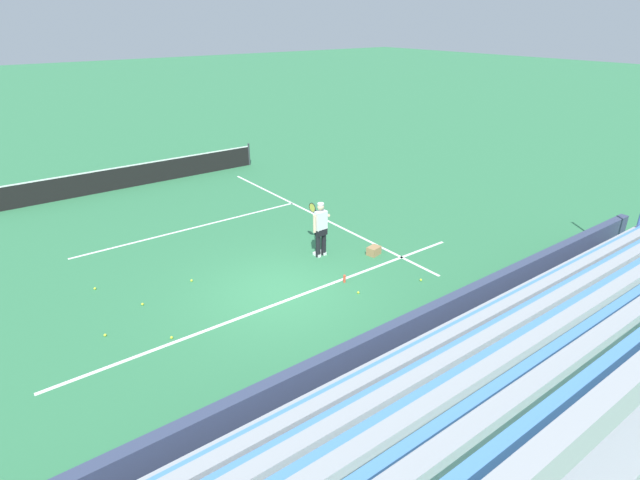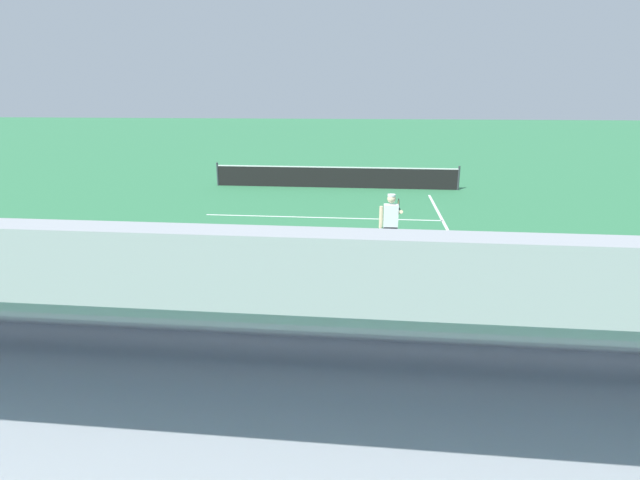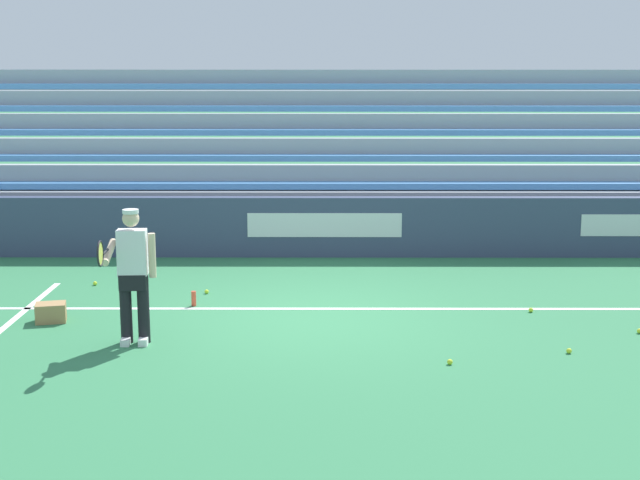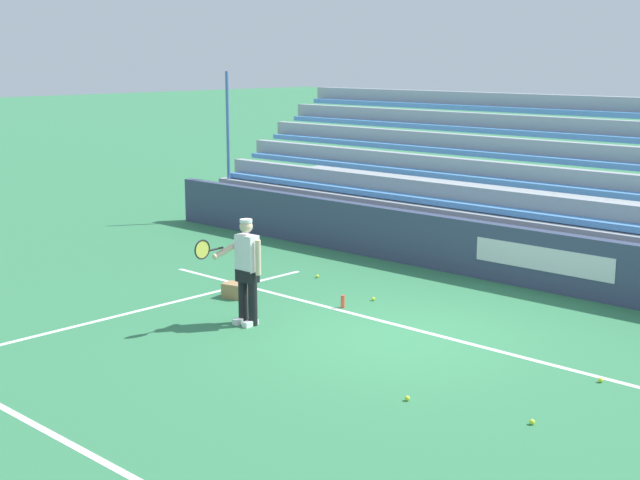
# 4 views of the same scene
# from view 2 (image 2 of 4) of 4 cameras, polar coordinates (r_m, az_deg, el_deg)

# --- Properties ---
(ground_plane) EXTENTS (160.00, 160.00, 0.00)m
(ground_plane) POSITION_cam_2_polar(r_m,az_deg,el_deg) (12.03, -2.56, -3.58)
(ground_plane) COLOR #337A4C
(court_baseline_white) EXTENTS (12.00, 0.10, 0.01)m
(court_baseline_white) POSITION_cam_2_polar(r_m,az_deg,el_deg) (11.56, -2.93, -4.40)
(court_baseline_white) COLOR white
(court_baseline_white) RESTS_ON ground
(court_sideline_white) EXTENTS (0.10, 12.00, 0.01)m
(court_sideline_white) POSITION_cam_2_polar(r_m,az_deg,el_deg) (15.89, 14.51, 0.86)
(court_sideline_white) COLOR white
(court_sideline_white) RESTS_ON ground
(court_service_line_white) EXTENTS (8.22, 0.10, 0.01)m
(court_service_line_white) POSITION_cam_2_polar(r_m,az_deg,el_deg) (17.26, 0.19, 2.59)
(court_service_line_white) COLOR white
(court_service_line_white) RESTS_ON ground
(back_wall_sponsor_board) EXTENTS (20.35, 0.25, 1.10)m
(back_wall_sponsor_board) POSITION_cam_2_polar(r_m,az_deg,el_deg) (8.12, -7.09, -9.62)
(back_wall_sponsor_board) COLOR #384260
(back_wall_sponsor_board) RESTS_ON ground
(bleacher_stand) EXTENTS (19.33, 4.00, 3.85)m
(bleacher_stand) POSITION_cam_2_polar(r_m,az_deg,el_deg) (5.81, -13.22, -18.58)
(bleacher_stand) COLOR #9EA3A8
(bleacher_stand) RESTS_ON ground
(tennis_player) EXTENTS (0.58, 1.00, 1.71)m
(tennis_player) POSITION_cam_2_polar(r_m,az_deg,el_deg) (12.71, 8.07, 1.58)
(tennis_player) COLOR black
(tennis_player) RESTS_ON ground
(ball_box_cardboard) EXTENTS (0.46, 0.38, 0.26)m
(ball_box_cardboard) POSITION_cam_2_polar(r_m,az_deg,el_deg) (12.15, 14.43, -3.25)
(ball_box_cardboard) COLOR #A87F51
(ball_box_cardboard) RESTS_ON ground
(tennis_ball_midcourt) EXTENTS (0.07, 0.07, 0.07)m
(tennis_ball_midcourt) POSITION_cam_2_polar(r_m,az_deg,el_deg) (14.13, -8.08, -0.55)
(tennis_ball_midcourt) COLOR #CCE533
(tennis_ball_midcourt) RESTS_ON ground
(tennis_ball_far_left) EXTENTS (0.07, 0.07, 0.07)m
(tennis_ball_far_left) POSITION_cam_2_polar(r_m,az_deg,el_deg) (10.29, 15.43, -7.52)
(tennis_ball_far_left) COLOR #CCE533
(tennis_ball_far_left) RESTS_ON ground
(tennis_ball_on_baseline) EXTENTS (0.07, 0.07, 0.07)m
(tennis_ball_on_baseline) POSITION_cam_2_polar(r_m,az_deg,el_deg) (13.93, -20.03, -1.65)
(tennis_ball_on_baseline) COLOR #CCE533
(tennis_ball_on_baseline) RESTS_ON ground
(tennis_ball_by_box) EXTENTS (0.07, 0.07, 0.07)m
(tennis_ball_by_box) POSITION_cam_2_polar(r_m,az_deg,el_deg) (12.57, -17.11, -3.27)
(tennis_ball_by_box) COLOR #CCE533
(tennis_ball_by_box) RESTS_ON ground
(tennis_ball_far_right) EXTENTS (0.07, 0.07, 0.07)m
(tennis_ball_far_right) POSITION_cam_2_polar(r_m,az_deg,el_deg) (10.62, 5.04, -6.19)
(tennis_ball_far_right) COLOR #CCE533
(tennis_ball_far_right) RESTS_ON ground
(tennis_ball_stray_back) EXTENTS (0.07, 0.07, 0.07)m
(tennis_ball_stray_back) POSITION_cam_2_polar(r_m,az_deg,el_deg) (14.20, -14.43, -0.83)
(tennis_ball_stray_back) COLOR #CCE533
(tennis_ball_stray_back) RESTS_ON ground
(tennis_ball_near_player) EXTENTS (0.07, 0.07, 0.07)m
(tennis_ball_near_player) POSITION_cam_2_polar(r_m,az_deg,el_deg) (15.87, -15.06, 0.91)
(tennis_ball_near_player) COLOR #CCE533
(tennis_ball_near_player) RESTS_ON ground
(water_bottle) EXTENTS (0.07, 0.07, 0.22)m
(water_bottle) POSITION_cam_2_polar(r_m,az_deg,el_deg) (11.25, 5.63, -4.48)
(water_bottle) COLOR #EA4C33
(water_bottle) RESTS_ON ground
(tennis_net) EXTENTS (11.09, 0.09, 1.07)m
(tennis_net) POSITION_cam_2_polar(r_m,az_deg,el_deg) (22.88, 1.74, 7.22)
(tennis_net) COLOR #33383D
(tennis_net) RESTS_ON ground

